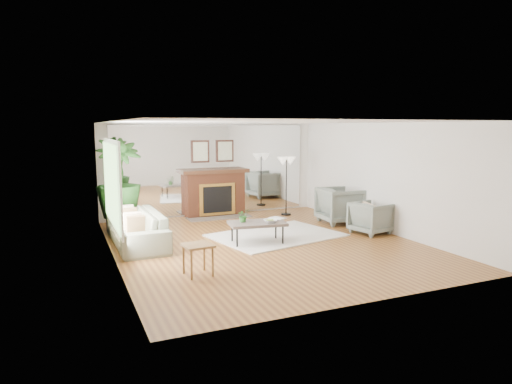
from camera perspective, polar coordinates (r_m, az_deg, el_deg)
name	(u,v)px	position (r m, az deg, el deg)	size (l,w,h in m)	color
ground	(265,243)	(9.54, 1.09, -6.45)	(7.00, 7.00, 0.00)	brown
wall_left	(112,192)	(8.53, -17.51, -0.01)	(0.02, 7.00, 2.50)	silver
wall_right	(383,178)	(10.88, 15.61, 1.76)	(0.02, 7.00, 2.50)	silver
wall_back	(212,169)	(12.55, -5.50, 2.83)	(6.00, 0.02, 2.50)	silver
mirror_panel	(212,169)	(12.53, -5.47, 2.82)	(5.40, 0.04, 2.40)	silver
window_panel	(112,184)	(8.91, -17.61, 0.97)	(0.04, 2.40, 1.50)	#B2E09E
fireplace	(215,192)	(12.40, -5.13, 0.02)	(1.85, 0.83, 2.05)	brown
area_rug	(276,235)	(10.19, 2.55, -5.43)	(2.68, 1.92, 0.03)	white
coffee_table	(257,224)	(9.42, 0.15, -4.00)	(1.24, 0.83, 0.46)	#5E514A
sofa	(137,228)	(9.69, -14.68, -4.42)	(2.34, 0.92, 0.68)	#6C7059
armchair_back	(340,205)	(11.66, 10.49, -1.63)	(0.96, 0.99, 0.90)	slate
armchair_front	(371,218)	(10.68, 14.18, -3.13)	(0.77, 0.79, 0.72)	slate
side_table	(198,249)	(7.52, -7.29, -7.11)	(0.49, 0.49, 0.52)	olive
potted_ficus	(119,182)	(11.02, -16.81, 1.26)	(1.24, 1.24, 2.15)	black
floor_lamp	(286,166)	(12.42, 3.83, 3.32)	(0.52, 0.29, 1.60)	black
tabletop_plant	(243,215)	(9.39, -1.59, -2.94)	(0.25, 0.22, 0.28)	#2C6023
fruit_bowl	(270,221)	(9.35, 1.77, -3.64)	(0.27, 0.27, 0.07)	olive
book	(274,219)	(9.65, 2.29, -3.40)	(0.23, 0.31, 0.02)	olive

